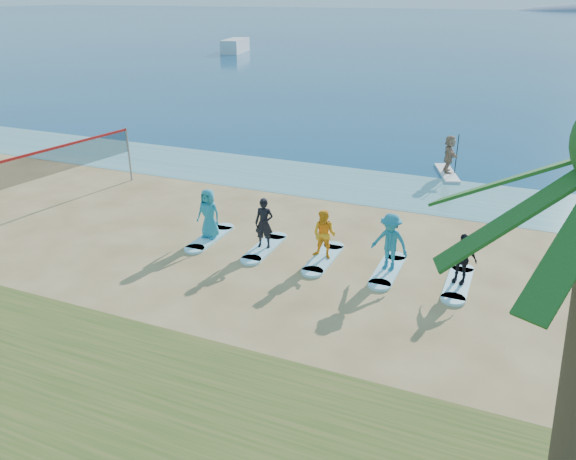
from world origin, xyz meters
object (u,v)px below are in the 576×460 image
at_px(boat_offshore_a, 236,52).
at_px(surfboard_1, 265,248).
at_px(paddleboarder, 449,154).
at_px(student_4, 461,258).
at_px(student_3, 390,242).
at_px(student_2, 324,235).
at_px(student_1, 264,223).
at_px(surfboard_2, 324,259).
at_px(surfboard_3, 388,270).
at_px(paddleboard, 447,173).
at_px(student_0, 209,213).
at_px(surfboard_0, 210,238).
at_px(volleyball_net, 43,164).
at_px(surfboard_4, 458,283).

xyz_separation_m(boat_offshore_a, surfboard_1, (33.35, -60.27, 0.04)).
height_order(paddleboarder, student_4, paddleboarder).
height_order(paddleboarder, student_3, student_3).
distance_m(student_2, student_4, 4.33).
distance_m(boat_offshore_a, student_1, 68.89).
bearing_deg(surfboard_2, surfboard_1, 180.00).
bearing_deg(paddleboarder, surfboard_3, 162.62).
relative_size(paddleboard, student_0, 1.68).
bearing_deg(student_3, surfboard_2, -168.16).
distance_m(paddleboarder, surfboard_2, 11.58).
relative_size(surfboard_0, surfboard_2, 1.00).
distance_m(paddleboard, surfboard_3, 11.31).
bearing_deg(surfboard_1, student_2, 0.00).
bearing_deg(volleyball_net, paddleboarder, 38.57).
xyz_separation_m(surfboard_2, surfboard_4, (4.33, 0.00, 0.00)).
relative_size(paddleboard, surfboard_3, 1.36).
bearing_deg(surfboard_1, student_3, 0.00).
xyz_separation_m(surfboard_0, student_2, (4.33, 0.00, 0.87)).
bearing_deg(paddleboard, student_1, -130.98).
height_order(boat_offshore_a, surfboard_0, boat_offshore_a).
bearing_deg(student_1, student_3, -8.13).
relative_size(boat_offshore_a, student_3, 3.95).
height_order(student_0, surfboard_2, student_0).
bearing_deg(surfboard_3, surfboard_2, 180.00).
xyz_separation_m(surfboard_0, surfboard_3, (6.50, 0.00, 0.00)).
height_order(surfboard_2, surfboard_4, same).
height_order(boat_offshore_a, student_0, student_0).
distance_m(surfboard_2, surfboard_3, 2.17).
relative_size(paddleboard, boat_offshore_a, 0.40).
bearing_deg(volleyball_net, surfboard_3, -0.11).
distance_m(paddleboarder, student_1, 12.15).
height_order(surfboard_0, surfboard_2, same).
bearing_deg(paddleboarder, student_1, 141.75).
bearing_deg(surfboard_3, surfboard_4, 0.00).
distance_m(volleyball_net, student_4, 16.21).
relative_size(volleyball_net, surfboard_4, 4.09).
xyz_separation_m(surfboard_2, student_2, (0.00, 0.00, 0.87)).
bearing_deg(student_4, student_0, -166.18).
bearing_deg(boat_offshore_a, surfboard_2, -72.22).
height_order(surfboard_3, student_3, student_3).
distance_m(student_1, surfboard_3, 4.43).
distance_m(boat_offshore_a, surfboard_0, 67.86).
relative_size(paddleboarder, student_3, 0.96).
height_order(volleyball_net, surfboard_4, volleyball_net).
distance_m(surfboard_0, student_2, 4.42).
bearing_deg(student_3, paddleboard, 101.16).
xyz_separation_m(boat_offshore_a, surfboard_2, (35.52, -60.27, 0.04)).
bearing_deg(student_4, paddleboard, 114.00).
height_order(paddleboard, surfboard_2, paddleboard).
distance_m(student_3, surfboard_4, 2.38).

